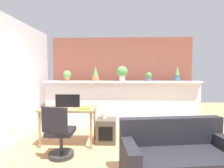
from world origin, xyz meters
The scene contains 16 objects.
ground_plane centered at (0.00, 0.00, 0.00)m, with size 12.00×12.00×0.00m, color tan.
divider_wall centered at (0.00, 2.00, 0.60)m, with size 4.12×0.16×1.20m, color silver.
plant_shelf centered at (0.00, 1.96, 1.22)m, with size 4.12×0.34×0.04m, color silver.
brick_wall_behind centered at (0.00, 2.60, 1.25)m, with size 4.12×0.10×2.50m, color brown.
potted_plant_0 centered at (-1.48, 1.98, 1.40)m, with size 0.21×0.21×0.28m.
potted_plant_1 centered at (-0.70, 1.95, 1.42)m, with size 0.19×0.19×0.39m.
potted_plant_2 centered at (0.01, 1.92, 1.47)m, with size 0.29×0.29×0.40m.
potted_plant_3 centered at (0.71, 1.95, 1.37)m, with size 0.16×0.16×0.23m.
potted_plant_4 centered at (1.46, 1.98, 1.41)m, with size 0.13×0.13×0.40m.
desk centered at (-1.12, 0.77, 0.67)m, with size 1.10×0.60×0.75m.
tv_monitor centered at (-1.15, 0.85, 0.88)m, with size 0.51×0.04×0.27m, color black.
office_chair centered at (-1.10, 0.14, 0.39)m, with size 0.49×0.49×0.91m.
side_cube_shelf centered at (-0.35, 0.87, 0.25)m, with size 0.40×0.41×0.50m.
vase_on_shelf centered at (-0.40, 0.91, 0.56)m, with size 0.10×0.10×0.13m, color silver.
book_on_desk centered at (-0.77, 0.63, 0.77)m, with size 0.19×0.12×0.04m, color gold.
couch centered at (0.74, -0.40, 0.28)m, with size 1.65×0.96×0.80m.
Camera 1 is at (-0.10, -2.86, 1.48)m, focal length 29.08 mm.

